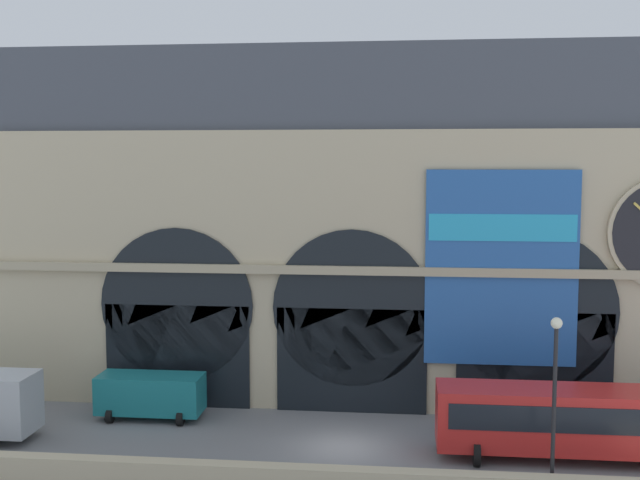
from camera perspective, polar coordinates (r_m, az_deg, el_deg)
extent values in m
plane|color=slate|center=(35.91, 1.77, -14.99)|extent=(200.00, 200.00, 0.00)
cube|color=#BCAD8C|center=(31.18, 1.06, -17.30)|extent=(90.00, 0.70, 1.00)
cube|color=#BCAD8C|center=(41.73, 2.61, -1.91)|extent=(38.15, 5.54, 14.35)
cube|color=#424751|center=(41.85, 2.69, 10.95)|extent=(38.15, 4.94, 4.37)
cube|color=black|center=(41.40, -10.46, -8.39)|extent=(7.63, 0.20, 5.37)
cylinder|color=black|center=(40.83, -10.52, -4.73)|extent=(8.03, 0.20, 8.03)
cube|color=black|center=(39.82, 2.33, -8.86)|extent=(7.63, 0.20, 5.37)
cylinder|color=black|center=(39.23, 2.35, -5.07)|extent=(8.03, 0.20, 8.03)
cube|color=black|center=(40.28, 15.49, -8.90)|extent=(7.63, 0.20, 5.37)
cylinder|color=black|center=(39.70, 15.60, -5.14)|extent=(8.03, 0.20, 8.03)
cube|color=#2659A5|center=(38.99, 13.21, -2.04)|extent=(7.41, 0.12, 9.67)
cube|color=#26A5D8|center=(38.70, 13.29, 0.89)|extent=(7.12, 0.04, 1.32)
cube|color=tan|center=(38.82, 2.35, -2.24)|extent=(38.15, 0.50, 0.44)
cylinder|color=black|center=(40.17, -21.64, -12.50)|extent=(0.28, 0.84, 0.84)
cube|color=#19727A|center=(40.11, -12.38, -10.98)|extent=(5.20, 2.00, 1.86)
cylinder|color=black|center=(40.16, -15.22, -12.42)|extent=(0.28, 0.68, 0.68)
cylinder|color=black|center=(41.76, -14.31, -11.69)|extent=(0.28, 0.68, 0.68)
cylinder|color=black|center=(39.05, -10.26, -12.83)|extent=(0.28, 0.68, 0.68)
cylinder|color=black|center=(40.70, -9.53, -12.05)|extent=(0.28, 0.68, 0.68)
cube|color=red|center=(35.47, 17.70, -12.45)|extent=(11.00, 2.50, 2.60)
cube|color=black|center=(34.18, 18.15, -12.54)|extent=(10.12, 0.04, 1.10)
cylinder|color=black|center=(34.29, 11.48, -15.23)|extent=(0.28, 1.00, 1.00)
cylinder|color=black|center=(36.39, 11.14, -13.98)|extent=(0.28, 1.00, 1.00)
cylinder|color=black|center=(31.41, 16.86, -12.02)|extent=(0.16, 0.16, 6.50)
sphere|color=#F2EDCC|center=(30.56, 17.04, -5.88)|extent=(0.44, 0.44, 0.44)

